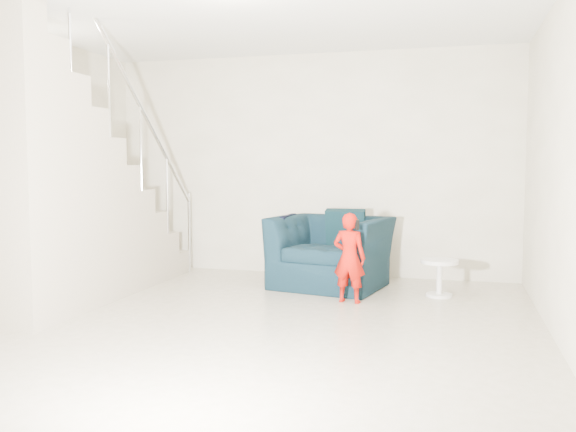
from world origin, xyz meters
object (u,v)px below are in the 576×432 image
(armchair, at_px, (331,252))
(toddler, at_px, (349,258))
(staircase, at_px, (58,207))
(side_table, at_px, (439,272))

(armchair, bearing_deg, toddler, -54.60)
(armchair, relative_size, staircase, 0.33)
(side_table, xyz_separation_m, staircase, (-3.60, -1.25, 0.69))
(side_table, relative_size, staircase, 0.11)
(side_table, height_order, staircase, staircase)
(side_table, distance_m, staircase, 3.87)
(staircase, bearing_deg, toddler, 15.12)
(toddler, relative_size, side_table, 2.31)
(armchair, xyz_separation_m, toddler, (0.33, -0.73, 0.06))
(toddler, xyz_separation_m, side_table, (0.85, 0.51, -0.19))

